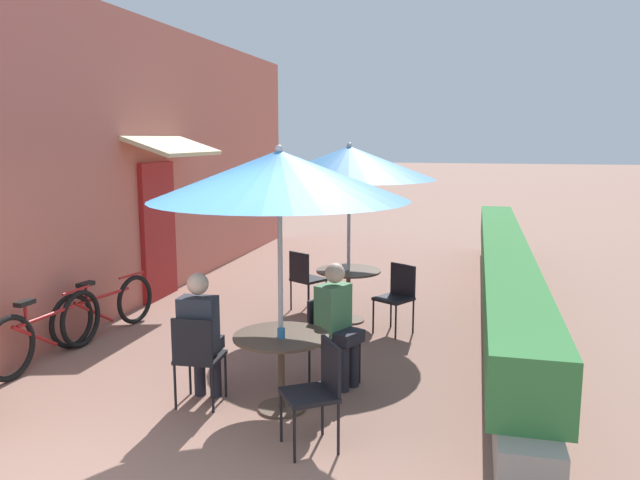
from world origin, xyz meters
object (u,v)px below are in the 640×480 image
at_px(cafe_chair_near_right, 197,353).
at_px(patio_table_mid, 348,282).
at_px(cafe_chair_mid_left, 305,276).
at_px(cafe_chair_near_back, 318,386).
at_px(patio_table_near, 281,353).
at_px(seated_patron_near_left, 337,319).
at_px(seated_patron_near_right, 201,332).
at_px(coffee_cup_near, 281,333).
at_px(bicycle_second, 105,308).
at_px(coffee_cup_mid, 345,267).
at_px(patio_umbrella_near, 279,176).
at_px(bicycle_leaning, 47,331).
at_px(cafe_chair_mid_right, 397,293).
at_px(patio_umbrella_mid, 349,163).
at_px(cafe_chair_near_left, 329,333).

xyz_separation_m(cafe_chair_near_right, patio_table_mid, (0.79, 3.04, 0.02)).
bearing_deg(cafe_chair_mid_left, cafe_chair_near_back, -42.28).
height_order(patio_table_near, seated_patron_near_left, seated_patron_near_left).
height_order(seated_patron_near_right, cafe_chair_near_back, seated_patron_near_right).
distance_m(patio_table_near, seated_patron_near_left, 0.79).
xyz_separation_m(coffee_cup_near, bicycle_second, (-2.85, 1.63, -0.41)).
bearing_deg(seated_patron_near_right, coffee_cup_mid, 71.11).
bearing_deg(patio_umbrella_near, bicycle_leaning, 169.66).
bearing_deg(cafe_chair_near_back, bicycle_leaning, 37.46).
distance_m(patio_table_near, cafe_chair_mid_left, 3.31).
distance_m(coffee_cup_near, cafe_chair_mid_right, 2.76).
relative_size(patio_umbrella_mid, bicycle_second, 1.39).
relative_size(cafe_chair_mid_left, bicycle_leaning, 0.49).
distance_m(patio_umbrella_near, bicycle_second, 3.69).
relative_size(patio_table_near, coffee_cup_near, 9.65).
xyz_separation_m(cafe_chair_mid_right, bicycle_second, (-3.55, -1.03, -0.17)).
height_order(cafe_chair_near_left, coffee_cup_mid, cafe_chair_near_left).
bearing_deg(bicycle_leaning, coffee_cup_near, -8.25).
height_order(patio_table_near, cafe_chair_near_back, cafe_chair_near_back).
bearing_deg(cafe_chair_mid_right, cafe_chair_near_left, 106.62).
height_order(seated_patron_near_left, bicycle_second, seated_patron_near_left).
distance_m(patio_umbrella_near, cafe_chair_near_right, 1.80).
height_order(cafe_chair_near_right, patio_umbrella_mid, patio_umbrella_mid).
height_order(patio_table_mid, cafe_chair_mid_right, cafe_chair_mid_right).
relative_size(cafe_chair_near_right, bicycle_leaning, 0.49).
xyz_separation_m(cafe_chair_near_left, cafe_chair_mid_left, (-0.95, 2.51, 0.00)).
bearing_deg(cafe_chair_near_left, seated_patron_near_right, -28.41).
height_order(cafe_chair_near_left, cafe_chair_near_right, same).
height_order(cafe_chair_mid_right, bicycle_second, cafe_chair_mid_right).
relative_size(patio_table_mid, bicycle_second, 0.50).
xyz_separation_m(patio_umbrella_near, seated_patron_near_right, (-0.77, -0.02, -1.45)).
bearing_deg(bicycle_second, patio_table_near, -18.28).
height_order(seated_patron_near_left, seated_patron_near_right, same).
bearing_deg(seated_patron_near_left, cafe_chair_near_left, -90.00).
relative_size(patio_umbrella_mid, cafe_chair_mid_right, 2.76).
xyz_separation_m(cafe_chair_near_left, seated_patron_near_right, (-1.04, -0.75, 0.17)).
xyz_separation_m(cafe_chair_near_right, bicycle_second, (-2.06, 1.68, -0.17)).
relative_size(patio_umbrella_mid, cafe_chair_mid_left, 2.76).
bearing_deg(patio_table_mid, seated_patron_near_left, -81.24).
height_order(patio_table_near, bicycle_second, bicycle_second).
bearing_deg(patio_table_mid, coffee_cup_near, -89.99).
xyz_separation_m(patio_umbrella_near, patio_table_mid, (0.03, 2.91, -1.60)).
bearing_deg(cafe_chair_near_right, bicycle_leaning, 158.58).
xyz_separation_m(patio_table_mid, bicycle_second, (-2.85, -1.35, -0.20)).
distance_m(patio_table_near, patio_table_mid, 2.91).
distance_m(cafe_chair_near_left, cafe_chair_near_right, 1.35).
bearing_deg(seated_patron_near_right, seated_patron_near_left, 27.39).
distance_m(patio_table_mid, cafe_chair_mid_right, 0.78).
relative_size(patio_umbrella_near, bicycle_leaning, 1.35).
xyz_separation_m(patio_table_near, cafe_chair_near_left, (0.27, 0.73, -0.02)).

